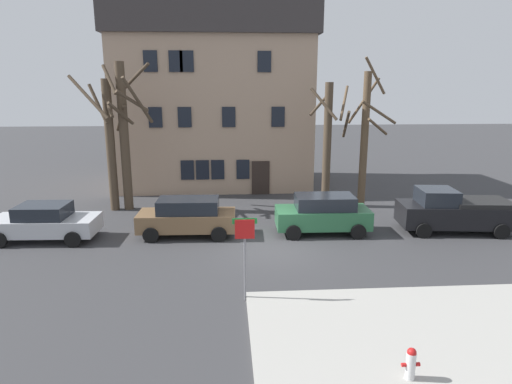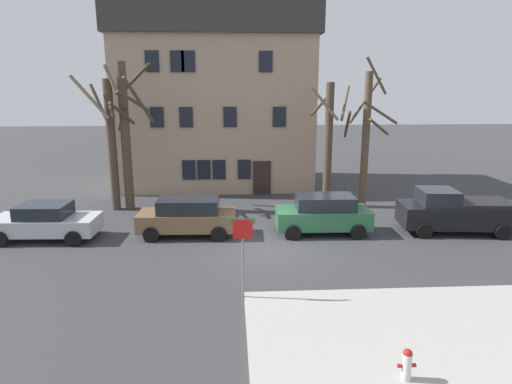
{
  "view_description": "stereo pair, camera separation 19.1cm",
  "coord_description": "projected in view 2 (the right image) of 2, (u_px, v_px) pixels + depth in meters",
  "views": [
    {
      "loc": [
        -1.83,
        -17.04,
        6.58
      ],
      "look_at": [
        -0.59,
        1.58,
        2.08
      ],
      "focal_mm": 30.8,
      "sensor_mm": 36.0,
      "label": 1
    },
    {
      "loc": [
        -1.64,
        -17.05,
        6.58
      ],
      "look_at": [
        -0.59,
        1.58,
        2.08
      ],
      "focal_mm": 30.8,
      "sensor_mm": 36.0,
      "label": 2
    }
  ],
  "objects": [
    {
      "name": "ground_plane",
      "position": [
        272.0,
        250.0,
        18.18
      ],
      "size": [
        120.0,
        120.0,
        0.0
      ],
      "primitive_type": "plane",
      "color": "#38383A"
    },
    {
      "name": "sidewalk_slab",
      "position": [
        453.0,
        347.0,
        11.26
      ],
      "size": [
        10.53,
        6.59,
        0.12
      ],
      "primitive_type": "cube",
      "color": "#A8A59E",
      "rests_on": "ground_plane"
    },
    {
      "name": "building_main",
      "position": [
        216.0,
        95.0,
        29.38
      ],
      "size": [
        12.9,
        7.48,
        11.85
      ],
      "color": "tan",
      "rests_on": "ground_plane"
    },
    {
      "name": "tree_bare_near",
      "position": [
        111.0,
        141.0,
        23.21
      ],
      "size": [
        3.02,
        2.76,
        7.16
      ],
      "color": "#4C3D2D",
      "rests_on": "ground_plane"
    },
    {
      "name": "tree_bare_mid",
      "position": [
        126.0,
        131.0,
        23.27
      ],
      "size": [
        2.64,
        3.03,
        7.84
      ],
      "color": "#4C3D2D",
      "rests_on": "ground_plane"
    },
    {
      "name": "tree_bare_far",
      "position": [
        329.0,
        143.0,
        23.92
      ],
      "size": [
        2.29,
        2.17,
        6.81
      ],
      "color": "#4C3D2D",
      "rests_on": "ground_plane"
    },
    {
      "name": "tree_bare_end",
      "position": [
        366.0,
        135.0,
        23.8
      ],
      "size": [
        3.07,
        3.08,
        8.07
      ],
      "color": "brown",
      "rests_on": "ground_plane"
    },
    {
      "name": "car_silver_sedan",
      "position": [
        45.0,
        222.0,
        19.24
      ],
      "size": [
        4.57,
        2.23,
        1.61
      ],
      "color": "#B7BABF",
      "rests_on": "ground_plane"
    },
    {
      "name": "car_brown_wagon",
      "position": [
        188.0,
        216.0,
        19.72
      ],
      "size": [
        4.37,
        2.05,
        1.72
      ],
      "color": "brown",
      "rests_on": "ground_plane"
    },
    {
      "name": "car_green_wagon",
      "position": [
        323.0,
        214.0,
        20.01
      ],
      "size": [
        4.27,
        2.09,
        1.78
      ],
      "color": "#2D6B42",
      "rests_on": "ground_plane"
    },
    {
      "name": "pickup_truck_black",
      "position": [
        455.0,
        212.0,
        20.17
      ],
      "size": [
        5.18,
        2.59,
        2.02
      ],
      "color": "black",
      "rests_on": "ground_plane"
    },
    {
      "name": "fire_hydrant",
      "position": [
        407.0,
        364.0,
        9.85
      ],
      "size": [
        0.42,
        0.22,
        0.77
      ],
      "color": "silver",
      "rests_on": "sidewalk_slab"
    },
    {
      "name": "street_sign_pole",
      "position": [
        243.0,
        244.0,
        13.43
      ],
      "size": [
        0.76,
        0.07,
        2.7
      ],
      "color": "slate",
      "rests_on": "ground_plane"
    }
  ]
}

